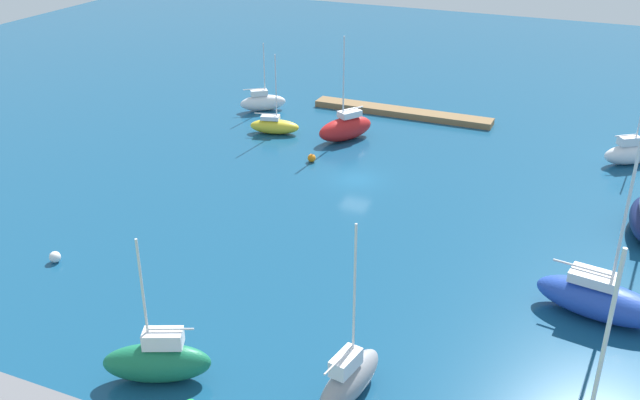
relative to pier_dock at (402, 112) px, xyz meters
The scene contains 11 objects.
water 18.68m from the pier_dock, 94.93° to the left, with size 160.00×160.00×0.00m, color navy.
pier_dock is the anchor object (origin of this frame).
sailboat_red_center_basin 10.13m from the pier_dock, 73.06° to the left, with size 5.23×6.52×10.61m.
sailboat_white_outer_mooring 15.73m from the pier_dock, 17.55° to the left, with size 5.03×4.37×7.69m.
sailboat_gray_by_breakwater 46.86m from the pier_dock, 104.17° to the left, with size 2.48×5.70×10.32m.
sailboat_green_mid_basin 48.28m from the pier_dock, 91.63° to the left, with size 6.14×4.10×8.85m.
sailboat_yellow_inner_mooring 15.08m from the pier_dock, 46.33° to the left, with size 5.46×3.05×8.36m.
sailboat_blue_lone_south 39.67m from the pier_dock, 125.51° to the left, with size 8.32×4.04×13.25m.
sailboat_white_near_pier 24.37m from the pier_dock, 168.13° to the left, with size 5.38×4.57×8.38m.
mooring_buoy_white 42.58m from the pier_dock, 72.44° to the left, with size 0.81×0.81×0.81m, color white.
mooring_buoy_orange 16.81m from the pier_dock, 77.31° to the left, with size 0.78×0.78×0.78m, color orange.
Camera 1 is at (-20.25, 54.59, 25.94)m, focal length 39.97 mm.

